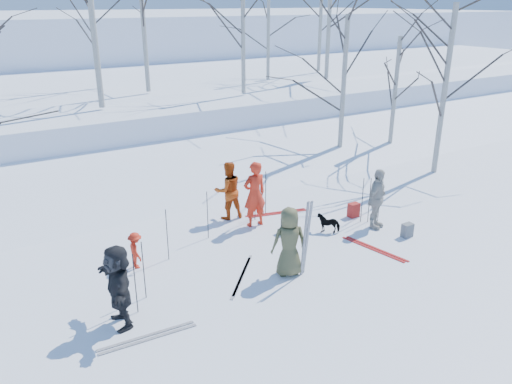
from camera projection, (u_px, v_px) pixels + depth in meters
ground at (287, 259)px, 12.37m from camera, size 120.00×120.00×0.00m
snow_ramp at (177, 175)px, 17.90m from camera, size 70.00×9.49×4.12m
snow_plateau at (99, 105)px, 25.57m from camera, size 70.00×18.00×2.20m
far_hill at (31, 51)px, 41.96m from camera, size 90.00×30.00×6.00m
skier_olive_center at (289, 242)px, 11.42m from camera, size 0.93×0.75×1.67m
skier_red_north at (255, 194)px, 13.92m from camera, size 0.71×0.48×1.90m
skier_redor_behind at (228, 190)px, 14.44m from camera, size 0.91×0.74×1.72m
skier_red_seated at (136, 250)px, 11.85m from camera, size 0.35×0.59×0.91m
skier_cream_east at (377, 199)px, 13.81m from camera, size 1.10×0.78×1.73m
skier_grey_west at (118, 286)px, 9.61m from camera, size 0.62×1.63×1.72m
dog at (329, 223)px, 13.77m from camera, size 0.67×0.60×0.53m
upright_ski_left at (305, 239)px, 11.28m from camera, size 0.10×0.17×1.90m
upright_ski_right at (307, 238)px, 11.33m from camera, size 0.10×0.23×1.89m
ski_pair_a at (374, 249)px, 12.87m from camera, size 0.94×1.98×0.02m
ski_pair_b at (242, 276)px, 11.60m from camera, size 2.09×2.10×0.02m
ski_pair_c at (148, 337)px, 9.49m from camera, size 0.40×1.92×0.02m
ski_pair_d at (277, 213)px, 15.04m from camera, size 1.05×1.99×0.02m
ski_pole_a at (255, 198)px, 14.36m from camera, size 0.02×0.02×1.34m
ski_pole_b at (144, 270)px, 10.54m from camera, size 0.02×0.02×1.34m
ski_pole_c at (135, 284)px, 10.04m from camera, size 0.02×0.02×1.34m
ski_pole_d at (167, 235)px, 12.14m from camera, size 0.02×0.02×1.34m
ski_pole_e at (117, 287)px, 9.94m from camera, size 0.02×0.02×1.34m
ski_pole_f at (266, 193)px, 14.79m from camera, size 0.02×0.02×1.34m
ski_pole_g at (362, 200)px, 14.24m from camera, size 0.02×0.02×1.34m
ski_pole_h at (208, 215)px, 13.25m from camera, size 0.02×0.02×1.34m
ski_pole_i at (379, 201)px, 14.18m from camera, size 0.02×0.02×1.34m
ski_pole_j at (369, 200)px, 14.22m from camera, size 0.02×0.02×1.34m
backpack_red at (354, 210)px, 14.75m from camera, size 0.32×0.22×0.42m
backpack_grey at (407, 230)px, 13.50m from camera, size 0.30×0.20×0.38m
backpack_dark at (288, 225)px, 13.77m from camera, size 0.34×0.24×0.40m
birch_plateau_a at (330, 5)px, 24.69m from camera, size 5.60×5.60×7.14m
birch_plateau_c at (94, 31)px, 22.75m from camera, size 4.08×4.08×4.98m
birch_plateau_d at (321, 15)px, 27.73m from camera, size 4.89×4.89×6.13m
birch_plateau_e at (243, 31)px, 20.96m from camera, size 4.27×4.27×5.24m
birch_plateau_h at (268, 37)px, 24.84m from camera, size 3.57×3.57×4.24m
birch_plateau_i at (143, 21)px, 21.24m from camera, size 4.78×4.78×5.97m
birch_edge_b at (444, 92)px, 17.61m from camera, size 4.77×4.77×5.96m
birch_edge_c at (395, 96)px, 20.28m from camera, size 3.90×3.90×4.71m
birch_edge_e at (343, 90)px, 19.22m from camera, size 4.48×4.48×5.55m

